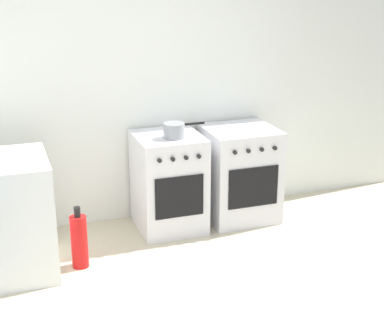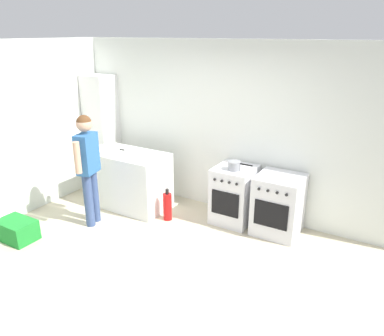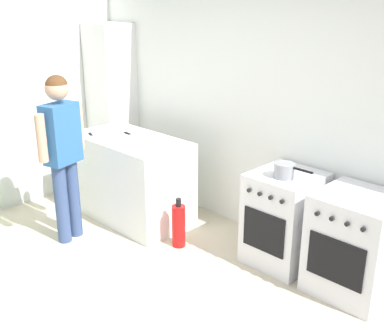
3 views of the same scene
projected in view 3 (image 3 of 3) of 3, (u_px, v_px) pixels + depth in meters
ground_plane at (121, 320)px, 3.62m from camera, size 8.00×8.00×0.00m
back_wall at (282, 110)px, 4.48m from camera, size 6.00×0.10×2.60m
counter_unit at (132, 178)px, 5.16m from camera, size 1.30×0.70×0.90m
oven_left at (284, 218)px, 4.30m from camera, size 0.56×0.62×0.85m
oven_right at (355, 244)px, 3.85m from camera, size 0.62×0.62×0.85m
pot at (285, 170)px, 4.05m from camera, size 0.36×0.18×0.13m
knife_carving at (92, 137)px, 5.04m from camera, size 0.32×0.15×0.01m
knife_chef at (132, 135)px, 5.10m from camera, size 0.31×0.06×0.01m
person at (62, 145)px, 4.52m from camera, size 0.28×0.55×1.63m
fire_extinguisher at (179, 225)px, 4.63m from camera, size 0.13×0.13×0.50m
larder_cabinet at (112, 107)px, 5.92m from camera, size 0.48×0.44×2.00m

